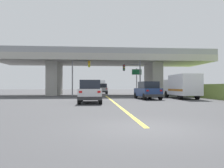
{
  "coord_description": "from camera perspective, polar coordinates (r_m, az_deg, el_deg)",
  "views": [
    {
      "loc": [
        -1.84,
        -7.31,
        1.46
      ],
      "look_at": [
        0.79,
        23.91,
        1.83
      ],
      "focal_mm": 34.19,
      "sensor_mm": 36.0,
      "label": 1
    }
  ],
  "objects": [
    {
      "name": "highway_sign",
      "position": [
        35.76,
        6.62,
        2.3
      ],
      "size": [
        1.65,
        0.17,
        4.5
      ],
      "color": "slate",
      "rests_on": "ground"
    },
    {
      "name": "suv_lead",
      "position": [
        19.28,
        -5.83,
        -1.99
      ],
      "size": [
        2.01,
        4.78,
        2.02
      ],
      "color": "silver",
      "rests_on": "ground"
    },
    {
      "name": "traffic_signal_farside",
      "position": [
        32.82,
        -9.07,
        3.48
      ],
      "size": [
        2.78,
        0.36,
        6.11
      ],
      "color": "slate",
      "rests_on": "ground"
    },
    {
      "name": "semi_truck_distant",
      "position": [
        59.98,
        -3.09,
        -0.5
      ],
      "size": [
        2.33,
        7.17,
        3.13
      ],
      "color": "silver",
      "rests_on": "ground"
    },
    {
      "name": "box_truck",
      "position": [
        27.16,
        18.13,
        -0.5
      ],
      "size": [
        2.33,
        6.55,
        2.86
      ],
      "color": "silver",
      "rests_on": "ground"
    },
    {
      "name": "overpass_bridge",
      "position": [
        36.85,
        -1.93,
        5.18
      ],
      "size": [
        35.0,
        9.75,
        7.38
      ],
      "color": "#A8A59E",
      "rests_on": "ground"
    },
    {
      "name": "sedan_oncoming",
      "position": [
        41.33,
        -2.7,
        -1.3
      ],
      "size": [
        2.05,
        4.49,
        2.02
      ],
      "color": "silver",
      "rests_on": "ground"
    },
    {
      "name": "suv_crossing",
      "position": [
        24.86,
        9.53,
        -1.69
      ],
      "size": [
        2.41,
        4.58,
        2.02
      ],
      "rotation": [
        0.0,
        0.0,
        0.09
      ],
      "color": "navy",
      "rests_on": "ground"
    },
    {
      "name": "lane_divider_stripe",
      "position": [
        20.63,
        0.32,
        -4.72
      ],
      "size": [
        0.2,
        26.38,
        0.01
      ],
      "primitive_type": "cube",
      "color": "yellow",
      "rests_on": "ground"
    },
    {
      "name": "ground",
      "position": [
        36.69,
        -1.94,
        -2.96
      ],
      "size": [
        160.0,
        160.0,
        0.0
      ],
      "primitive_type": "plane",
      "color": "#424244"
    },
    {
      "name": "traffic_signal_nearside",
      "position": [
        32.47,
        6.02,
        2.93
      ],
      "size": [
        2.73,
        0.36,
        5.67
      ],
      "color": "#56595E",
      "rests_on": "ground"
    }
  ]
}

